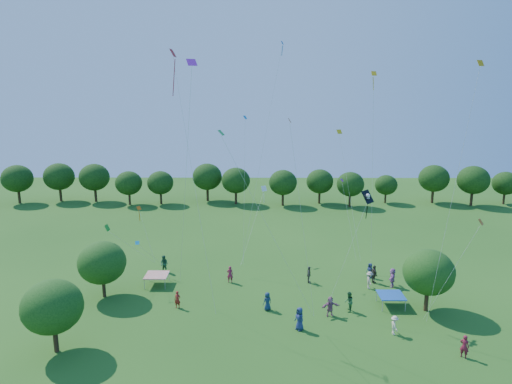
% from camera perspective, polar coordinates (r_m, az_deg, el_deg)
% --- Properties ---
extents(near_tree_west, '(4.35, 4.35, 5.52)m').
position_cam_1_polar(near_tree_west, '(36.87, -24.11, -12.96)').
color(near_tree_west, '#422B19').
rests_on(near_tree_west, ground).
extents(near_tree_north, '(4.37, 4.37, 5.34)m').
position_cam_1_polar(near_tree_north, '(44.67, -18.70, -8.36)').
color(near_tree_north, '#422B19').
rests_on(near_tree_north, ground).
extents(near_tree_east, '(4.35, 4.35, 5.53)m').
position_cam_1_polar(near_tree_east, '(42.39, 20.78, -9.36)').
color(near_tree_east, '#422B19').
rests_on(near_tree_east, ground).
extents(treeline, '(88.01, 8.77, 6.77)m').
position_cam_1_polar(treeline, '(77.80, -1.06, 1.50)').
color(treeline, '#422B19').
rests_on(treeline, ground).
extents(tent_red_stripe, '(2.20, 2.20, 1.10)m').
position_cam_1_polar(tent_red_stripe, '(46.73, -12.31, -10.12)').
color(tent_red_stripe, red).
rests_on(tent_red_stripe, ground).
extents(tent_blue, '(2.20, 2.20, 1.10)m').
position_cam_1_polar(tent_blue, '(43.19, 16.53, -12.28)').
color(tent_blue, '#1A4DA9').
rests_on(tent_blue, ground).
extents(crowd_person_0, '(0.94, 1.06, 1.91)m').
position_cam_1_polar(crowd_person_0, '(37.97, 5.46, -15.50)').
color(crowd_person_0, navy).
rests_on(crowd_person_0, ground).
extents(crowd_person_1, '(0.64, 0.48, 1.55)m').
position_cam_1_polar(crowd_person_1, '(41.88, -9.79, -13.13)').
color(crowd_person_1, maroon).
rests_on(crowd_person_1, ground).
extents(crowd_person_2, '(0.66, 0.97, 1.80)m').
position_cam_1_polar(crowd_person_2, '(41.40, 11.53, -13.32)').
color(crowd_person_2, '#265A2E').
rests_on(crowd_person_2, ground).
extents(crowd_person_3, '(0.52, 1.04, 1.55)m').
position_cam_1_polar(crowd_person_3, '(38.81, 16.92, -15.66)').
color(crowd_person_3, beige).
rests_on(crowd_person_3, ground).
extents(crowd_person_4, '(0.49, 1.02, 1.71)m').
position_cam_1_polar(crowd_person_4, '(46.56, 6.63, -10.24)').
color(crowd_person_4, '#453D37').
rests_on(crowd_person_4, ground).
extents(crowd_person_5, '(1.72, 0.96, 1.74)m').
position_cam_1_polar(crowd_person_5, '(40.43, 9.26, -13.93)').
color(crowd_person_5, '#955777').
rests_on(crowd_person_5, ground).
extents(crowd_person_6, '(0.79, 0.86, 1.55)m').
position_cam_1_polar(crowd_person_6, '(48.94, 14.05, -9.49)').
color(crowd_person_6, navy).
rests_on(crowd_person_6, ground).
extents(crowd_person_7, '(0.65, 0.43, 1.72)m').
position_cam_1_polar(crowd_person_7, '(46.44, -3.27, -10.23)').
color(crowd_person_7, maroon).
rests_on(crowd_person_7, ground).
extents(crowd_person_8, '(1.03, 0.79, 1.84)m').
position_cam_1_polar(crowd_person_8, '(49.74, -11.41, -8.82)').
color(crowd_person_8, '#245539').
rests_on(crowd_person_8, ground).
extents(crowd_person_9, '(0.53, 1.14, 1.73)m').
position_cam_1_polar(crowd_person_9, '(46.29, 14.00, -10.66)').
color(crowd_person_9, '#BCA496').
rests_on(crowd_person_9, ground).
extents(crowd_person_10, '(0.80, 1.19, 1.85)m').
position_cam_1_polar(crowd_person_10, '(47.66, 14.54, -9.92)').
color(crowd_person_10, '#3D3631').
rests_on(crowd_person_10, ground).
extents(crowd_person_11, '(1.21, 1.87, 1.89)m').
position_cam_1_polar(crowd_person_11, '(47.31, 16.67, -10.20)').
color(crowd_person_11, '#AB63AA').
rests_on(crowd_person_11, ground).
extents(crowd_person_12, '(0.92, 0.79, 1.63)m').
position_cam_1_polar(crowd_person_12, '(40.93, 1.43, -13.50)').
color(crowd_person_12, '#1A2D4C').
rests_on(crowd_person_12, ground).
extents(crowd_person_13, '(0.77, 0.74, 1.74)m').
position_cam_1_polar(crowd_person_13, '(37.53, 24.60, -17.13)').
color(crowd_person_13, maroon).
rests_on(crowd_person_13, ground).
extents(pirate_kite, '(3.62, 1.54, 9.41)m').
position_cam_1_polar(pirate_kite, '(38.82, 13.73, -0.75)').
color(pirate_kite, black).
extents(red_high_kite, '(3.82, 5.33, 20.81)m').
position_cam_1_polar(red_high_kite, '(38.23, -9.48, 11.33)').
color(red_high_kite, red).
extents(small_kite_0, '(3.06, 2.11, 8.65)m').
position_cam_1_polar(small_kite_0, '(36.24, 25.11, -5.70)').
color(small_kite_0, '#CC580C').
extents(small_kite_1, '(2.46, 0.42, 19.52)m').
position_cam_1_polar(small_kite_1, '(35.67, 24.53, 5.49)').
color(small_kite_1, orange).
extents(small_kite_2, '(2.21, 5.47, 13.37)m').
position_cam_1_polar(small_kite_2, '(50.91, 10.88, 4.25)').
color(small_kite_2, gold).
extents(small_kite_3, '(3.56, 4.21, 5.25)m').
position_cam_1_polar(small_kite_3, '(45.47, -17.43, -4.83)').
color(small_kite_3, '#198919').
extents(small_kite_4, '(4.27, 3.06, 22.37)m').
position_cam_1_polar(small_kite_4, '(46.55, 1.63, 9.42)').
color(small_kite_4, blue).
extents(small_kite_5, '(1.42, 3.81, 8.17)m').
position_cam_1_polar(small_kite_5, '(50.33, 11.12, -0.97)').
color(small_kite_5, '#991984').
extents(small_kite_6, '(2.81, 6.83, 7.00)m').
position_cam_1_polar(small_kite_6, '(51.23, 0.68, -0.77)').
color(small_kite_6, white).
extents(small_kite_7, '(1.21, 4.50, 3.69)m').
position_cam_1_polar(small_kite_7, '(45.45, -14.06, -6.70)').
color(small_kite_7, '#0D8EC9').
extents(small_kite_8, '(2.34, 0.40, 15.54)m').
position_cam_1_polar(small_kite_8, '(33.93, 5.29, 0.46)').
color(small_kite_8, '#E1520D').
extents(small_kite_9, '(1.97, 1.47, 5.71)m').
position_cam_1_polar(small_kite_9, '(49.30, -14.17, -3.04)').
color(small_kite_9, '#FA5D0D').
extents(small_kite_10, '(1.11, 0.64, 19.15)m').
position_cam_1_polar(small_kite_10, '(41.75, 14.41, 7.13)').
color(small_kite_10, '#FAAD16').
extents(small_kite_11, '(7.08, 3.40, 14.93)m').
position_cam_1_polar(small_kite_11, '(31.67, -0.82, 0.31)').
color(small_kite_11, '#188633').
extents(small_kite_12, '(0.45, 4.36, 15.00)m').
position_cam_1_polar(small_kite_12, '(47.85, -1.43, 4.23)').
color(small_kite_12, '#1481C8').
extents(small_kite_13, '(3.01, 6.57, 19.73)m').
position_cam_1_polar(small_kite_13, '(35.70, -8.39, 9.30)').
color(small_kite_13, purple).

